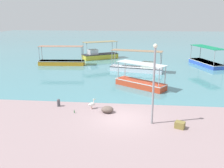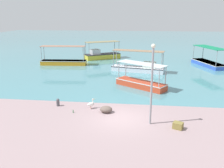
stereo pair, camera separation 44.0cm
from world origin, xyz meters
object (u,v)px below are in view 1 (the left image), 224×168
(fishing_boat_outer, at_px, (140,82))
(fishing_boat_far_left, at_px, (206,62))
(glass_bottle, at_px, (74,112))
(fishing_boat_near_left, at_px, (138,67))
(fishing_boat_near_right, at_px, (62,61))
(net_pile, at_px, (107,109))
(cargo_crate, at_px, (180,125))
(pelican, at_px, (92,104))
(lamp_post, at_px, (154,80))
(fishing_boat_center, at_px, (99,55))
(mooring_bollard, at_px, (59,102))

(fishing_boat_outer, xyz_separation_m, fishing_boat_far_left, (9.48, 11.93, -0.00))
(fishing_boat_far_left, bearing_deg, glass_bottle, -126.88)
(fishing_boat_outer, bearing_deg, fishing_boat_near_left, 92.22)
(fishing_boat_near_right, xyz_separation_m, net_pile, (8.79, -17.35, -0.28))
(fishing_boat_near_right, relative_size, net_pile, 7.15)
(net_pile, distance_m, cargo_crate, 5.51)
(cargo_crate, bearing_deg, pelican, 155.86)
(fishing_boat_near_right, height_order, fishing_boat_outer, fishing_boat_near_right)
(lamp_post, height_order, net_pile, lamp_post)
(pelican, bearing_deg, fishing_boat_near_right, 114.17)
(fishing_boat_near_right, relative_size, lamp_post, 1.23)
(fishing_boat_near_left, bearing_deg, lamp_post, -86.39)
(fishing_boat_near_right, distance_m, net_pile, 19.45)
(cargo_crate, bearing_deg, fishing_boat_near_right, 125.32)
(fishing_boat_center, bearing_deg, fishing_boat_outer, -67.46)
(fishing_boat_center, xyz_separation_m, fishing_boat_near_left, (6.37, -8.99, -0.07))
(lamp_post, xyz_separation_m, cargo_crate, (1.79, -0.55, -2.85))
(mooring_bollard, bearing_deg, pelican, -5.14)
(lamp_post, bearing_deg, fishing_boat_center, 106.62)
(fishing_boat_near_left, distance_m, net_pile, 14.22)
(fishing_boat_center, distance_m, pelican, 22.55)
(fishing_boat_near_right, height_order, fishing_boat_center, fishing_boat_center)
(cargo_crate, bearing_deg, mooring_bollard, 161.29)
(fishing_boat_far_left, height_order, glass_bottle, fishing_boat_far_left)
(fishing_boat_far_left, xyz_separation_m, glass_bottle, (-14.50, -19.32, -0.40))
(cargo_crate, height_order, glass_bottle, cargo_crate)
(fishing_boat_near_right, height_order, pelican, fishing_boat_near_right)
(cargo_crate, bearing_deg, fishing_boat_far_left, 71.74)
(fishing_boat_outer, distance_m, pelican, 7.43)
(fishing_boat_center, xyz_separation_m, glass_bottle, (1.63, -23.40, -0.55))
(mooring_bollard, bearing_deg, fishing_boat_near_left, 64.13)
(cargo_crate, relative_size, glass_bottle, 2.27)
(fishing_boat_near_left, bearing_deg, glass_bottle, -108.24)
(net_pile, bearing_deg, fishing_boat_outer, 70.04)
(fishing_boat_near_left, relative_size, fishing_boat_outer, 1.30)
(pelican, bearing_deg, glass_bottle, -138.75)
(fishing_boat_near_right, bearing_deg, fishing_boat_near_left, -16.66)
(fishing_boat_center, bearing_deg, fishing_boat_far_left, -14.20)
(fishing_boat_center, distance_m, fishing_boat_far_left, 16.63)
(fishing_boat_center, relative_size, fishing_boat_far_left, 0.91)
(pelican, relative_size, lamp_post, 0.15)
(fishing_boat_near_left, distance_m, fishing_boat_far_left, 10.92)
(glass_bottle, bearing_deg, net_pile, 8.61)
(fishing_boat_outer, height_order, net_pile, fishing_boat_outer)
(fishing_boat_near_left, distance_m, pelican, 13.85)
(fishing_boat_outer, bearing_deg, cargo_crate, -74.76)
(fishing_boat_outer, xyz_separation_m, glass_bottle, (-5.02, -7.39, -0.40))
(cargo_crate, bearing_deg, glass_bottle, 166.45)
(fishing_boat_near_left, distance_m, glass_bottle, 15.18)
(fishing_boat_near_left, xyz_separation_m, glass_bottle, (-4.75, -14.41, -0.48))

